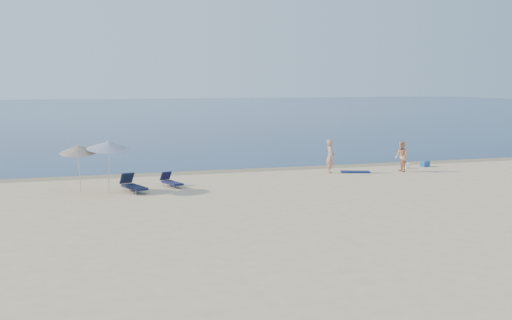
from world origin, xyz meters
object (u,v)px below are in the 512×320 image
Objects in this scene: person_left at (330,156)px; umbrella_near at (108,145)px; person_right at (401,157)px; blue_cooler at (425,164)px.

person_left is 0.74× the size of umbrella_near.
person_left is 1.09× the size of person_right.
person_left is 12.57m from umbrella_near.
blue_cooler is at bearing -73.53° from person_left.
umbrella_near is at bearing -76.75° from person_right.
blue_cooler is (2.50, 1.51, -0.68)m from person_right.
person_left is at bearing 171.80° from blue_cooler.
blue_cooler is 0.20× the size of umbrella_near.
person_left is 3.80× the size of blue_cooler.
person_right reaches higher than blue_cooler.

